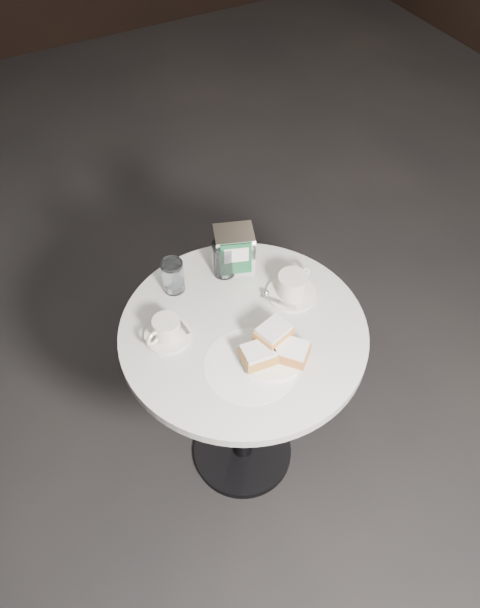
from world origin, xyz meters
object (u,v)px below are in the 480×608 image
(water_glass_right, at_px, (224,259))
(cafe_table, at_px, (243,369))
(coffee_cup_left, at_px, (167,330))
(beignet_plate, at_px, (274,349))
(coffee_cup_right, at_px, (292,287))
(napkin_dispenser, at_px, (234,249))
(water_glass_left, at_px, (173,276))

(water_glass_right, bearing_deg, cafe_table, -103.57)
(coffee_cup_left, bearing_deg, water_glass_right, 10.44)
(beignet_plate, relative_size, water_glass_right, 2.05)
(cafe_table, xyz_separation_m, coffee_cup_left, (-0.20, 0.07, 0.23))
(coffee_cup_right, bearing_deg, napkin_dispenser, 96.58)
(napkin_dispenser, bearing_deg, coffee_cup_left, -131.72)
(coffee_cup_right, xyz_separation_m, water_glass_right, (-0.13, 0.17, 0.02))
(cafe_table, height_order, water_glass_left, water_glass_left)
(coffee_cup_left, distance_m, water_glass_right, 0.29)
(water_glass_left, relative_size, water_glass_right, 0.93)
(beignet_plate, height_order, napkin_dispenser, napkin_dispenser)
(coffee_cup_left, distance_m, water_glass_left, 0.18)
(water_glass_left, bearing_deg, cafe_table, -65.11)
(coffee_cup_left, bearing_deg, cafe_table, -40.43)
(coffee_cup_left, bearing_deg, water_glass_left, 40.04)
(cafe_table, distance_m, coffee_cup_left, 0.31)
(cafe_table, height_order, napkin_dispenser, napkin_dispenser)
(water_glass_right, bearing_deg, beignet_plate, -94.46)
(napkin_dispenser, bearing_deg, water_glass_left, -159.96)
(cafe_table, height_order, beignet_plate, beignet_plate)
(water_glass_left, bearing_deg, beignet_plate, -69.12)
(cafe_table, distance_m, beignet_plate, 0.26)
(napkin_dispenser, bearing_deg, cafe_table, -92.13)
(cafe_table, height_order, water_glass_right, water_glass_right)
(beignet_plate, bearing_deg, water_glass_left, 110.88)
(coffee_cup_left, relative_size, napkin_dispenser, 1.20)
(coffee_cup_left, height_order, water_glass_left, water_glass_left)
(coffee_cup_right, relative_size, water_glass_left, 1.79)
(water_glass_right, bearing_deg, coffee_cup_left, -149.59)
(coffee_cup_right, distance_m, water_glass_left, 0.35)
(cafe_table, distance_m, coffee_cup_right, 0.30)
(cafe_table, relative_size, water_glass_left, 7.07)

